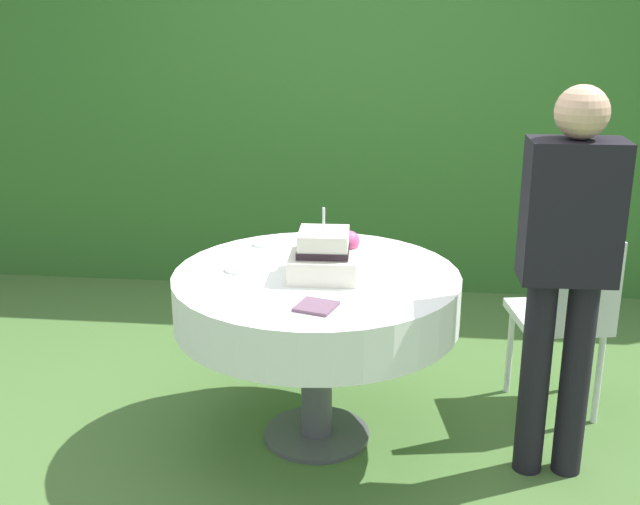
{
  "coord_description": "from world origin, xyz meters",
  "views": [
    {
      "loc": [
        0.36,
        -3.17,
        1.93
      ],
      "look_at": [
        0.02,
        -0.01,
        0.88
      ],
      "focal_mm": 45.12,
      "sensor_mm": 36.0,
      "label": 1
    }
  ],
  "objects_px": {
    "serving_plate_near": "(238,269)",
    "wedding_cake": "(325,256)",
    "garden_chair": "(565,309)",
    "napkin_stack": "(316,306)",
    "cake_table": "(316,299)",
    "serving_plate_far": "(265,244)",
    "standing_person": "(567,261)"
  },
  "relations": [
    {
      "from": "cake_table",
      "to": "serving_plate_near",
      "type": "bearing_deg",
      "value": 178.22
    },
    {
      "from": "serving_plate_near",
      "to": "serving_plate_far",
      "type": "xyz_separation_m",
      "value": [
        0.05,
        0.36,
        0.0
      ]
    },
    {
      "from": "napkin_stack",
      "to": "standing_person",
      "type": "xyz_separation_m",
      "value": [
        0.95,
        0.22,
        0.14
      ]
    },
    {
      "from": "garden_chair",
      "to": "serving_plate_near",
      "type": "bearing_deg",
      "value": -168.25
    },
    {
      "from": "serving_plate_near",
      "to": "wedding_cake",
      "type": "bearing_deg",
      "value": -5.06
    },
    {
      "from": "serving_plate_near",
      "to": "garden_chair",
      "type": "height_order",
      "value": "garden_chair"
    },
    {
      "from": "serving_plate_far",
      "to": "garden_chair",
      "type": "xyz_separation_m",
      "value": [
        1.39,
        -0.06,
        -0.25
      ]
    },
    {
      "from": "cake_table",
      "to": "napkin_stack",
      "type": "distance_m",
      "value": 0.4
    },
    {
      "from": "wedding_cake",
      "to": "standing_person",
      "type": "height_order",
      "value": "standing_person"
    },
    {
      "from": "serving_plate_near",
      "to": "garden_chair",
      "type": "bearing_deg",
      "value": 11.75
    },
    {
      "from": "cake_table",
      "to": "serving_plate_far",
      "type": "height_order",
      "value": "serving_plate_far"
    },
    {
      "from": "wedding_cake",
      "to": "serving_plate_near",
      "type": "distance_m",
      "value": 0.39
    },
    {
      "from": "serving_plate_near",
      "to": "standing_person",
      "type": "xyz_separation_m",
      "value": [
        1.33,
        -0.17,
        0.14
      ]
    },
    {
      "from": "garden_chair",
      "to": "standing_person",
      "type": "bearing_deg",
      "value": -103.24
    },
    {
      "from": "garden_chair",
      "to": "napkin_stack",
      "type": "bearing_deg",
      "value": -146.98
    },
    {
      "from": "cake_table",
      "to": "garden_chair",
      "type": "xyz_separation_m",
      "value": [
        1.1,
        0.31,
        -0.12
      ]
    },
    {
      "from": "cake_table",
      "to": "wedding_cake",
      "type": "height_order",
      "value": "wedding_cake"
    },
    {
      "from": "serving_plate_near",
      "to": "garden_chair",
      "type": "xyz_separation_m",
      "value": [
        1.44,
        0.3,
        -0.25
      ]
    },
    {
      "from": "cake_table",
      "to": "serving_plate_near",
      "type": "height_order",
      "value": "serving_plate_near"
    },
    {
      "from": "cake_table",
      "to": "wedding_cake",
      "type": "relative_size",
      "value": 4.09
    },
    {
      "from": "garden_chair",
      "to": "standing_person",
      "type": "xyz_separation_m",
      "value": [
        -0.11,
        -0.47,
        0.39
      ]
    },
    {
      "from": "napkin_stack",
      "to": "standing_person",
      "type": "bearing_deg",
      "value": 13.04
    },
    {
      "from": "napkin_stack",
      "to": "wedding_cake",
      "type": "bearing_deg",
      "value": 90.54
    },
    {
      "from": "wedding_cake",
      "to": "garden_chair",
      "type": "xyz_separation_m",
      "value": [
        1.06,
        0.33,
        -0.33
      ]
    },
    {
      "from": "cake_table",
      "to": "garden_chair",
      "type": "height_order",
      "value": "garden_chair"
    },
    {
      "from": "serving_plate_far",
      "to": "napkin_stack",
      "type": "height_order",
      "value": "napkin_stack"
    },
    {
      "from": "cake_table",
      "to": "garden_chair",
      "type": "relative_size",
      "value": 1.37
    },
    {
      "from": "cake_table",
      "to": "serving_plate_far",
      "type": "relative_size",
      "value": 10.62
    },
    {
      "from": "wedding_cake",
      "to": "serving_plate_far",
      "type": "relative_size",
      "value": 2.59
    },
    {
      "from": "cake_table",
      "to": "wedding_cake",
      "type": "bearing_deg",
      "value": -30.62
    },
    {
      "from": "napkin_stack",
      "to": "standing_person",
      "type": "distance_m",
      "value": 0.98
    },
    {
      "from": "wedding_cake",
      "to": "serving_plate_near",
      "type": "height_order",
      "value": "wedding_cake"
    }
  ]
}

